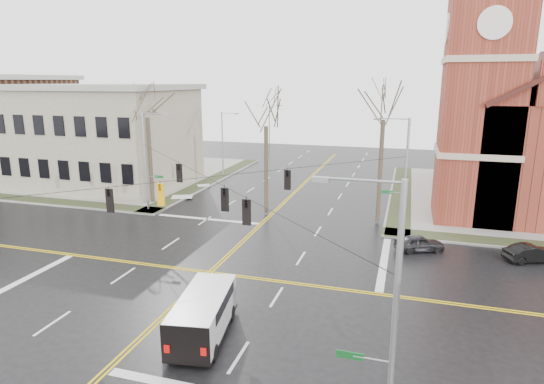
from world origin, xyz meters
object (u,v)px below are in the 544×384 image
(signal_pole_ne, at_px, (403,172))
(cargo_van, at_px, (204,311))
(signal_pole_nw, at_px, (147,158))
(tree_ne, at_px, (384,113))
(tree_nw_far, at_px, (147,112))
(parked_car_b, at_px, (531,253))
(signal_pole_se, at_px, (389,314))
(streetlight_north_b, at_px, (270,127))
(parked_car_a, at_px, (419,243))
(streetlight_north_a, at_px, (223,142))
(tree_nw_near, at_px, (266,120))

(signal_pole_ne, xyz_separation_m, cargo_van, (-8.53, -18.20, -3.73))
(signal_pole_nw, bearing_deg, tree_ne, 6.19)
(signal_pole_ne, relative_size, tree_nw_far, 0.72)
(parked_car_b, bearing_deg, signal_pole_nw, 60.06)
(signal_pole_nw, height_order, parked_car_b, signal_pole_nw)
(signal_pole_nw, xyz_separation_m, tree_nw_far, (-1.22, 2.54, 4.03))
(signal_pole_se, relative_size, tree_ne, 0.70)
(streetlight_north_b, bearing_deg, parked_car_b, -52.61)
(parked_car_a, distance_m, parked_car_b, 7.21)
(signal_pole_se, bearing_deg, streetlight_north_a, 119.09)
(signal_pole_ne, xyz_separation_m, tree_nw_far, (-23.86, 2.54, 4.03))
(streetlight_north_b, height_order, parked_car_b, streetlight_north_b)
(signal_pole_se, xyz_separation_m, streetlight_north_b, (-21.97, 59.50, -0.48))
(signal_pole_se, xyz_separation_m, cargo_van, (-8.53, 4.80, -3.73))
(signal_pole_nw, relative_size, tree_ne, 0.70)
(streetlight_north_a, distance_m, tree_nw_near, 18.12)
(signal_pole_se, distance_m, streetlight_north_a, 45.20)
(streetlight_north_b, height_order, cargo_van, streetlight_north_b)
(cargo_van, distance_m, parked_car_b, 22.57)
(cargo_van, bearing_deg, parked_car_a, 46.20)
(signal_pole_ne, distance_m, tree_ne, 5.28)
(signal_pole_ne, height_order, streetlight_north_b, signal_pole_ne)
(streetlight_north_b, bearing_deg, tree_nw_near, -73.58)
(tree_nw_near, bearing_deg, signal_pole_nw, -169.28)
(signal_pole_se, xyz_separation_m, tree_ne, (-1.88, 25.25, 4.39))
(tree_nw_near, bearing_deg, streetlight_north_a, 125.09)
(tree_nw_far, bearing_deg, streetlight_north_a, 82.32)
(parked_car_a, bearing_deg, parked_car_b, -111.98)
(cargo_van, relative_size, tree_nw_far, 0.46)
(tree_nw_far, bearing_deg, tree_nw_near, -2.32)
(streetlight_north_b, distance_m, tree_nw_far, 34.31)
(streetlight_north_a, height_order, parked_car_b, streetlight_north_a)
(cargo_van, bearing_deg, signal_pole_ne, 55.66)
(signal_pole_ne, xyz_separation_m, parked_car_a, (1.45, -3.72, -4.36))
(signal_pole_nw, height_order, tree_nw_far, tree_nw_far)
(tree_nw_far, bearing_deg, parked_car_b, -10.64)
(signal_pole_nw, height_order, streetlight_north_b, signal_pole_nw)
(parked_car_b, distance_m, tree_nw_near, 22.66)
(streetlight_north_a, bearing_deg, streetlight_north_b, 90.00)
(parked_car_a, bearing_deg, tree_ne, 5.98)
(signal_pole_se, distance_m, tree_nw_near, 27.93)
(streetlight_north_a, xyz_separation_m, tree_nw_far, (-1.88, -13.96, 4.51))
(signal_pole_se, height_order, streetlight_north_b, signal_pole_se)
(streetlight_north_a, distance_m, tree_nw_far, 14.79)
(parked_car_b, bearing_deg, tree_nw_far, 55.93)
(signal_pole_nw, xyz_separation_m, tree_ne, (20.76, 2.25, 4.39))
(signal_pole_nw, height_order, streetlight_north_a, signal_pole_nw)
(tree_nw_near, relative_size, tree_ne, 0.91)
(parked_car_a, height_order, tree_ne, tree_ne)
(tree_nw_near, bearing_deg, streetlight_north_b, 106.42)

